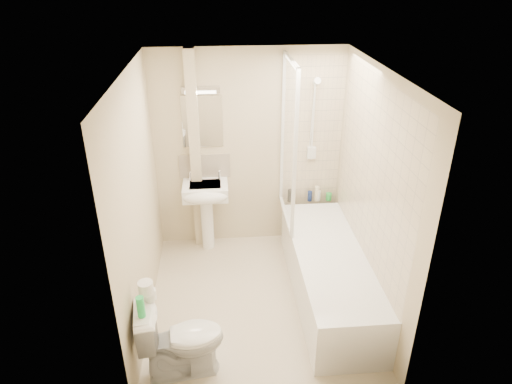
{
  "coord_description": "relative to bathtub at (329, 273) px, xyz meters",
  "views": [
    {
      "loc": [
        -0.34,
        -3.75,
        3.21
      ],
      "look_at": [
        0.0,
        0.2,
        1.19
      ],
      "focal_mm": 32.0,
      "sensor_mm": 36.0,
      "label": 1
    }
  ],
  "objects": [
    {
      "name": "bottle_white_a",
      "position": [
        -0.22,
        1.13,
        0.33
      ],
      "size": [
        0.06,
        0.06,
        0.14
      ],
      "primitive_type": "cylinder",
      "color": "white",
      "rests_on": "bathtub"
    },
    {
      "name": "bottle_white_b",
      "position": [
        0.1,
        1.13,
        0.33
      ],
      "size": [
        0.06,
        0.06,
        0.13
      ],
      "primitive_type": "cylinder",
      "color": "silver",
      "rests_on": "bathtub"
    },
    {
      "name": "bottle_black_a",
      "position": [
        -0.25,
        1.13,
        0.34
      ],
      "size": [
        0.06,
        0.06,
        0.16
      ],
      "primitive_type": "cylinder",
      "color": "black",
      "rests_on": "bathtub"
    },
    {
      "name": "tile_back",
      "position": [
        0.0,
        1.21,
        1.14
      ],
      "size": [
        0.7,
        0.01,
        1.75
      ],
      "primitive_type": "cube",
      "color": "beige",
      "rests_on": "wall_back"
    },
    {
      "name": "bathtub",
      "position": [
        0.0,
        0.0,
        0.0
      ],
      "size": [
        0.7,
        2.1,
        0.55
      ],
      "color": "white",
      "rests_on": "ground"
    },
    {
      "name": "toilet_roll_lower",
      "position": [
        -1.7,
        -0.77,
        0.48
      ],
      "size": [
        0.1,
        0.1,
        0.09
      ],
      "primitive_type": "cylinder",
      "color": "white",
      "rests_on": "toilet"
    },
    {
      "name": "toilet",
      "position": [
        -1.47,
        -0.88,
        0.07
      ],
      "size": [
        0.59,
        0.82,
        0.72
      ],
      "primitive_type": "imported",
      "rotation": [
        0.0,
        0.0,
        1.71
      ],
      "color": "white",
      "rests_on": "ground"
    },
    {
      "name": "bottle_blue",
      "position": [
        0.0,
        1.13,
        0.33
      ],
      "size": [
        0.05,
        0.05,
        0.13
      ],
      "primitive_type": "cylinder",
      "color": "navy",
      "rests_on": "bathtub"
    },
    {
      "name": "wall_left",
      "position": [
        -1.85,
        -0.03,
        0.91
      ],
      "size": [
        0.02,
        2.5,
        2.4
      ],
      "primitive_type": "cube",
      "color": "beige",
      "rests_on": "ground"
    },
    {
      "name": "floor",
      "position": [
        -0.75,
        -0.03,
        -0.29
      ],
      "size": [
        2.5,
        2.5,
        0.0
      ],
      "primitive_type": "plane",
      "color": "beige",
      "rests_on": "ground"
    },
    {
      "name": "pedestal_sink",
      "position": [
        -1.27,
        0.99,
        0.42
      ],
      "size": [
        0.52,
        0.48,
        1.01
      ],
      "color": "white",
      "rests_on": "ground"
    },
    {
      "name": "bottle_green",
      "position": [
        0.24,
        1.13,
        0.31
      ],
      "size": [
        0.07,
        0.07,
        0.09
      ],
      "primitive_type": "cylinder",
      "color": "green",
      "rests_on": "bathtub"
    },
    {
      "name": "strip_light",
      "position": [
        -1.27,
        1.19,
        1.66
      ],
      "size": [
        0.42,
        0.07,
        0.07
      ],
      "primitive_type": "cube",
      "color": "silver",
      "rests_on": "wall_back"
    },
    {
      "name": "splashback",
      "position": [
        -1.27,
        1.21,
        0.74
      ],
      "size": [
        0.6,
        0.02,
        0.3
      ],
      "primitive_type": "cube",
      "color": "beige",
      "rests_on": "wall_back"
    },
    {
      "name": "bottle_cream",
      "position": [
        0.09,
        1.13,
        0.36
      ],
      "size": [
        0.06,
        0.06,
        0.19
      ],
      "primitive_type": "cylinder",
      "color": "beige",
      "rests_on": "bathtub"
    },
    {
      "name": "ceiling",
      "position": [
        -0.75,
        -0.03,
        2.11
      ],
      "size": [
        2.2,
        2.5,
        0.02
      ],
      "primitive_type": "cube",
      "color": "white",
      "rests_on": "wall_back"
    },
    {
      "name": "tile_right",
      "position": [
        0.34,
        0.0,
        1.14
      ],
      "size": [
        0.01,
        2.1,
        1.75
      ],
      "primitive_type": "cube",
      "color": "beige",
      "rests_on": "wall_right"
    },
    {
      "name": "wall_right",
      "position": [
        0.35,
        -0.03,
        0.91
      ],
      "size": [
        0.02,
        2.5,
        2.4
      ],
      "primitive_type": "cube",
      "color": "beige",
      "rests_on": "ground"
    },
    {
      "name": "mirror",
      "position": [
        -1.27,
        1.21,
        1.29
      ],
      "size": [
        0.46,
        0.01,
        0.6
      ],
      "primitive_type": "cube",
      "color": "white",
      "rests_on": "wall_back"
    },
    {
      "name": "pipe_boxing",
      "position": [
        -1.37,
        1.16,
        0.91
      ],
      "size": [
        0.12,
        0.12,
        2.4
      ],
      "primitive_type": "cube",
      "color": "beige",
      "rests_on": "ground"
    },
    {
      "name": "shower_fixture",
      "position": [
        -0.0,
        1.17,
        1.26
      ],
      "size": [
        0.1,
        0.16,
        0.99
      ],
      "color": "white",
      "rests_on": "wall_back"
    },
    {
      "name": "toilet_roll_upper",
      "position": [
        -1.72,
        -0.81,
        0.58
      ],
      "size": [
        0.12,
        0.12,
        0.11
      ],
      "primitive_type": "cylinder",
      "color": "white",
      "rests_on": "toilet_roll_lower"
    },
    {
      "name": "shower_screen",
      "position": [
        -0.35,
        0.77,
        1.16
      ],
      "size": [
        0.04,
        0.92,
        1.8
      ],
      "color": "white",
      "rests_on": "bathtub"
    },
    {
      "name": "wall_back",
      "position": [
        -0.75,
        1.22,
        0.91
      ],
      "size": [
        2.2,
        0.02,
        2.4
      ],
      "primitive_type": "cube",
      "color": "beige",
      "rests_on": "ground"
    },
    {
      "name": "green_bottle",
      "position": [
        -1.74,
        -0.97,
        0.53
      ],
      "size": [
        0.06,
        0.06,
        0.19
      ],
      "primitive_type": "cylinder",
      "color": "#29C85B",
      "rests_on": "toilet"
    }
  ]
}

